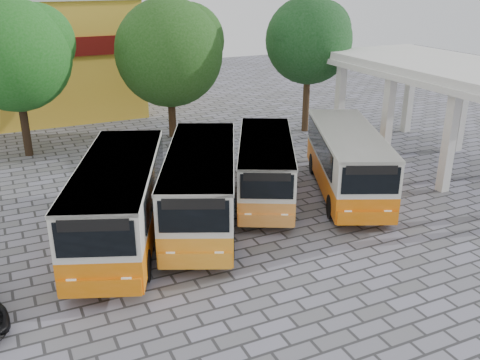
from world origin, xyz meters
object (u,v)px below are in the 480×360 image
bus_far_left (119,198)px  bus_far_right (348,158)px  bus_centre_right (266,165)px  bus_centre_left (202,183)px

bus_far_left → bus_far_right: 10.61m
bus_far_left → bus_centre_right: size_ratio=1.15×
bus_centre_left → bus_far_right: (7.24, 0.19, -0.06)m
bus_centre_left → bus_far_right: 7.24m
bus_far_right → bus_centre_left: bearing=-154.4°
bus_far_right → bus_far_left: bearing=-153.9°
bus_centre_left → bus_centre_right: 3.86m
bus_far_left → bus_far_right: size_ratio=1.05×
bus_far_left → bus_centre_left: (3.37, 0.18, -0.04)m
bus_far_left → bus_centre_left: bearing=24.5°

